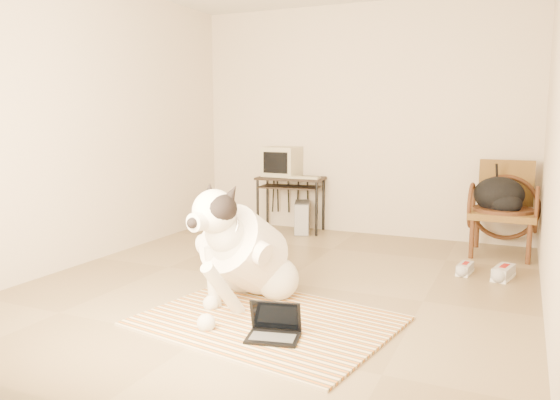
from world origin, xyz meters
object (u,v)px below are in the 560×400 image
Objects in this scene: laptop at (274,329)px; crt_monitor at (282,162)px; backpack at (500,196)px; pc_tower at (302,217)px; rattan_chair at (504,208)px; dog at (244,253)px; computer_desk at (291,185)px.

laptop is 0.89× the size of crt_monitor.
laptop is 0.75× the size of backpack.
rattan_chair reaches higher than pc_tower.
computer_desk is at bearing 105.55° from dog.
backpack reaches higher than computer_desk.
pc_tower is at bearing -11.76° from computer_desk.
laptop is 3.16m from backpack.
backpack is at bearing 54.55° from dog.
crt_monitor is at bearing 108.05° from dog.
pc_tower is (0.31, -0.10, -0.66)m from crt_monitor.
laptop is at bearing -71.33° from pc_tower.
laptop is at bearing -66.99° from crt_monitor.
pc_tower reaches higher than laptop.
backpack is (2.53, -0.30, -0.24)m from crt_monitor.
pc_tower is 0.46× the size of rattan_chair.
dog is 2.95m from rattan_chair.
dog is 3.10× the size of pc_tower.
computer_desk is at bearing -25.10° from crt_monitor.
rattan_chair is at bearing -5.14° from crt_monitor.
dog reaches higher than backpack.
backpack reaches higher than pc_tower.
laptop is at bearing -47.80° from dog.
backpack is (2.38, -0.23, 0.03)m from computer_desk.
rattan_chair reaches higher than backpack.
crt_monitor is 0.43× the size of rattan_chair.
backpack is at bearing -118.15° from rattan_chair.
backpack is (-0.04, -0.07, 0.13)m from rattan_chair.
crt_monitor is 0.74m from pc_tower.
computer_desk is 0.42m from pc_tower.
computer_desk is 2.07× the size of crt_monitor.
computer_desk is 1.93× the size of pc_tower.
crt_monitor is at bearing 154.90° from computer_desk.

